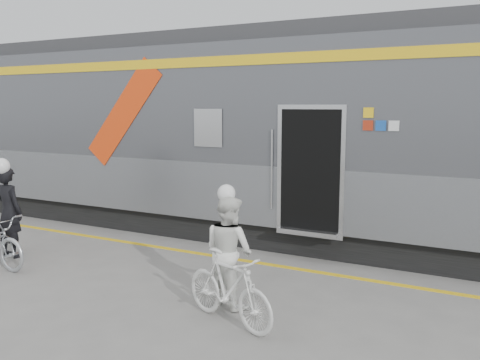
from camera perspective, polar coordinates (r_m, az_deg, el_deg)
The scene contains 8 objects.
ground at distance 7.35m, azimuth -9.98°, elevation -12.99°, with size 90.00×90.00×0.00m, color slate.
train at distance 10.87m, azimuth -0.33°, elevation 5.17°, with size 24.00×3.17×4.10m.
safety_strip at distance 9.05m, azimuth -1.59°, elevation -8.71°, with size 24.00×0.12×0.01m, color yellow.
man at distance 9.83m, azimuth -24.51°, elevation -3.28°, with size 0.59×0.39×1.61m, color black.
woman at distance 6.83m, azimuth -1.26°, elevation -7.92°, with size 0.73×0.57×1.50m, color white.
bicycle_right at distance 6.33m, azimuth -1.27°, elevation -12.07°, with size 0.43×1.51×0.91m, color silver.
helmet_man at distance 9.70m, azimuth -24.85°, elevation 2.20°, with size 0.28×0.28×0.28m, color white.
helmet_woman at distance 6.64m, azimuth -1.28°, elevation -0.71°, with size 0.24×0.24×0.24m, color white.
Camera 1 is at (4.21, -5.41, 2.67)m, focal length 38.00 mm.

